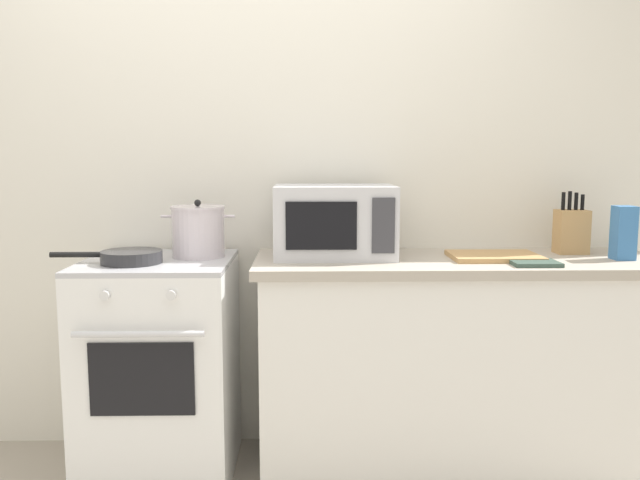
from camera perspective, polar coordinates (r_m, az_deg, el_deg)
back_wall at (r=3.00m, az=-0.49°, el=5.66°), size 4.40×0.10×2.50m
lower_cabinet_right at (r=2.87m, az=11.92°, el=-11.08°), size 1.64×0.56×0.88m
countertop_right at (r=2.76m, az=12.18°, el=-1.97°), size 1.70×0.60×0.04m
stove at (r=2.84m, az=-13.87°, el=-10.91°), size 0.60×0.64×0.92m
stock_pot at (r=2.76m, az=-10.68°, el=0.75°), size 0.31×0.23×0.24m
frying_pan at (r=2.67m, az=-16.42°, el=-1.44°), size 0.44×0.24×0.05m
microwave at (r=2.72m, az=1.29°, el=1.68°), size 0.50×0.37×0.30m
cutting_board at (r=2.77m, az=15.11°, el=-1.40°), size 0.36×0.26×0.02m
knife_block at (r=3.01m, az=21.28°, el=0.76°), size 0.13×0.10×0.27m
pasta_box at (r=2.92m, az=25.19°, el=0.57°), size 0.08×0.08×0.22m
oven_mitt at (r=2.65m, az=18.40°, el=-1.94°), size 0.18×0.14×0.02m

